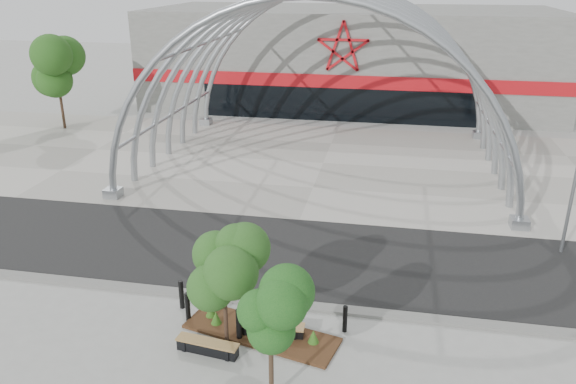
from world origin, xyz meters
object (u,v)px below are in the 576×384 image
Objects in this scene: street_tree_0 at (223,262)px; bench_0 at (208,347)px; signal_pole at (572,193)px; bollard_2 at (239,325)px; street_tree_1 at (270,310)px; bench_1 at (271,330)px.

street_tree_0 is 1.99× the size of bench_0.
signal_pole reaches higher than bench_0.
signal_pole is at bearing 36.29° from bench_0.
street_tree_0 is 2.38m from bollard_2.
bench_1 is (-0.63, 2.78, -2.63)m from street_tree_1.
bollard_2 is (-1.57, 2.38, -2.29)m from street_tree_1.
bollard_2 is (-11.65, -8.33, -2.09)m from signal_pole.
bench_0 is 0.92× the size of bench_1.
bench_1 is (-10.71, -7.94, -2.43)m from signal_pole.
street_tree_1 reaches higher than bench_0.
signal_pole is 15.63m from bench_0.
street_tree_1 is 1.80× the size of bench_1.
bollard_2 is at bearing 45.63° from bench_0.
street_tree_0 is 1.83× the size of bench_1.
street_tree_1 reaches higher than bench_1.
signal_pole is 14.74m from street_tree_0.
street_tree_1 is at bearing -77.14° from bench_1.
signal_pole reaches higher than bollard_2.
bollard_2 reaches higher than bench_0.
bench_0 is at bearing 146.24° from street_tree_1.
signal_pole reaches higher than bench_1.
street_tree_0 is at bearing -144.57° from signal_pole.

